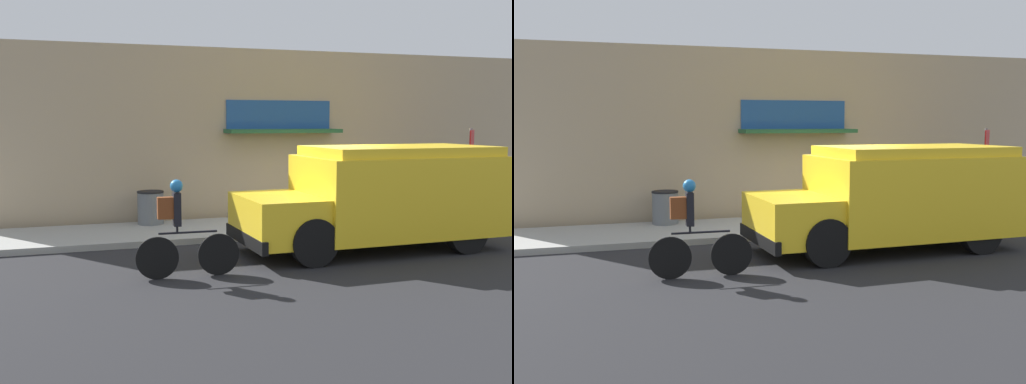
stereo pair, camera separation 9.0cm
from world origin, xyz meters
The scene contains 7 objects.
ground_plane centered at (0.00, 0.00, 0.00)m, with size 70.00×70.00×0.00m, color #232326.
sidewalk centered at (0.00, 1.24, 0.07)m, with size 28.00×2.48×0.14m.
storefront centered at (0.00, 2.82, 2.24)m, with size 15.47×0.92×4.47m.
school_bus centered at (0.68, -1.56, 1.10)m, with size 5.42×2.72×2.10m.
cyclist centered at (-3.65, -2.59, 0.79)m, with size 1.75×0.21×1.66m.
stop_sign_post centered at (4.30, 0.39, 1.67)m, with size 0.45×0.45×2.30m.
trash_bin centered at (-3.51, 2.09, 0.54)m, with size 0.64×0.64×0.80m.
Camera 1 is at (-5.46, -12.28, 2.61)m, focal length 42.00 mm.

